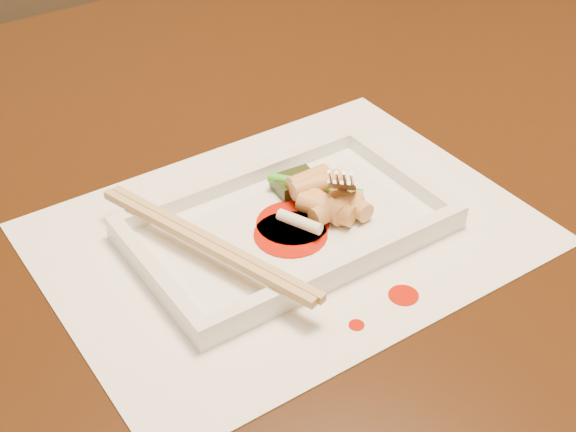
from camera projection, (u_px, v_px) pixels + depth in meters
table at (277, 232)px, 0.85m from camera, size 1.40×0.90×0.75m
placemat at (288, 233)px, 0.68m from camera, size 0.40×0.30×0.00m
sauce_splatter_a at (403, 295)px, 0.62m from camera, size 0.02×0.02×0.00m
sauce_splatter_b at (357, 325)px, 0.59m from camera, size 0.01×0.01×0.00m
plate_base at (288, 229)px, 0.68m from camera, size 0.26×0.16×0.01m
plate_rim_far at (242, 178)px, 0.72m from camera, size 0.26×0.01×0.01m
plate_rim_near at (341, 267)px, 0.62m from camera, size 0.26×0.01×0.01m
plate_rim_left at (155, 274)px, 0.62m from camera, size 0.01×0.14×0.01m
plate_rim_right at (401, 172)px, 0.73m from camera, size 0.01×0.14×0.01m
veg_piece at (295, 182)px, 0.71m from camera, size 0.04×0.03×0.01m
scallion_white at (300, 222)px, 0.66m from camera, size 0.03×0.04×0.01m
scallion_green at (315, 186)px, 0.70m from camera, size 0.06×0.07×0.01m
chopstick_a at (202, 244)px, 0.63m from camera, size 0.07×0.21×0.01m
chopstick_b at (211, 240)px, 0.63m from camera, size 0.07×0.21×0.01m
fork at (345, 117)px, 0.68m from camera, size 0.09×0.10×0.14m
sauce_blob_0 at (291, 234)px, 0.67m from camera, size 0.06×0.06×0.00m
sauce_blob_1 at (293, 223)px, 0.68m from camera, size 0.06×0.06×0.00m
rice_cake_0 at (351, 203)px, 0.68m from camera, size 0.02×0.04×0.02m
rice_cake_1 at (322, 204)px, 0.68m from camera, size 0.03×0.05×0.02m
rice_cake_2 at (316, 185)px, 0.70m from camera, size 0.05×0.02×0.02m
rice_cake_3 at (337, 208)px, 0.68m from camera, size 0.05×0.02×0.02m
rice_cake_4 at (326, 209)px, 0.68m from camera, size 0.04×0.05×0.02m
rice_cake_5 at (309, 180)px, 0.70m from camera, size 0.04×0.02×0.02m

